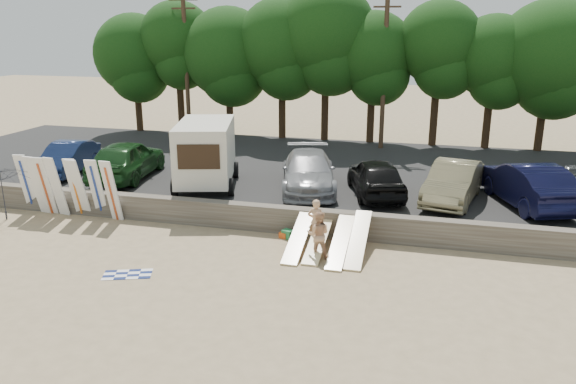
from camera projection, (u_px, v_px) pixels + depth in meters
name	position (u px, v px, depth m)	size (l,w,h in m)	color
ground	(270.00, 264.00, 18.45)	(120.00, 120.00, 0.00)	tan
seawall	(292.00, 220.00, 21.09)	(44.00, 0.50, 1.00)	#6B6356
parking_lot	(329.00, 175.00, 28.09)	(44.00, 14.50, 0.70)	#282828
treeline	(364.00, 47.00, 32.82)	(33.61, 6.03, 9.34)	#382616
utility_poles	(385.00, 65.00, 31.25)	(25.80, 0.26, 9.00)	#473321
box_trailer	(206.00, 151.00, 24.39)	(3.47, 4.91, 2.85)	beige
car_0	(67.00, 158.00, 26.87)	(1.55, 4.45, 1.47)	#142248
car_1	(127.00, 159.00, 25.88)	(2.13, 5.30, 1.81)	#143816
car_2	(308.00, 171.00, 24.16)	(2.22, 5.47, 1.59)	gray
car_3	(376.00, 177.00, 23.28)	(1.88, 4.66, 1.59)	black
car_4	(453.00, 182.00, 22.50)	(1.67, 4.80, 1.58)	#867B55
car_5	(528.00, 184.00, 21.96)	(1.84, 5.27, 1.74)	black
surfboard_upright_0	(27.00, 183.00, 23.23)	(0.50, 0.06, 2.60)	white
surfboard_upright_1	(37.00, 185.00, 22.91)	(0.50, 0.06, 2.60)	white
surfboard_upright_2	(45.00, 186.00, 22.80)	(0.50, 0.06, 2.60)	white
surfboard_upright_3	(57.00, 187.00, 22.66)	(0.50, 0.06, 2.60)	white
surfboard_upright_4	(76.00, 188.00, 22.58)	(0.50, 0.06, 2.60)	white
surfboard_upright_5	(79.00, 188.00, 22.51)	(0.50, 0.06, 2.60)	white
surfboard_upright_6	(97.00, 189.00, 22.41)	(0.50, 0.06, 2.60)	white
surfboard_upright_7	(111.00, 191.00, 22.07)	(0.50, 0.06, 2.60)	white
surfboard_low_0	(299.00, 237.00, 19.47)	(0.56, 3.00, 0.07)	beige
surfboard_low_1	(318.00, 239.00, 19.50)	(0.56, 3.00, 0.07)	beige
surfboard_low_2	(340.00, 241.00, 19.04)	(0.56, 3.00, 0.07)	beige
surfboard_low_3	(358.00, 239.00, 19.01)	(0.56, 3.00, 0.07)	beige
beachgoer_a	(316.00, 222.00, 19.94)	(0.61, 0.40, 1.67)	tan
beachgoer_b	(318.00, 234.00, 18.80)	(0.78, 0.61, 1.61)	tan
cooler	(288.00, 234.00, 20.64)	(0.38, 0.30, 0.32)	#227E41
gear_bag	(284.00, 235.00, 20.69)	(0.30, 0.25, 0.22)	#D75419
beach_towel	(128.00, 274.00, 17.66)	(1.50, 1.50, 0.00)	white
beach_umbrella	(5.00, 194.00, 22.42)	(2.34, 2.38, 2.15)	black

